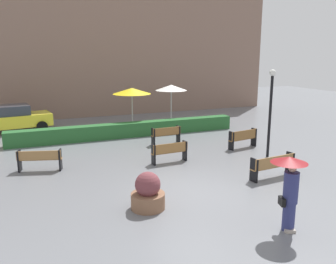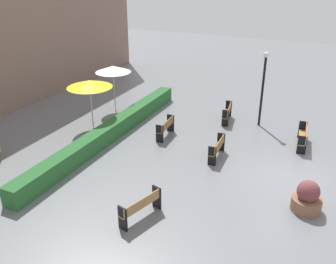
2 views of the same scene
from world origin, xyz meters
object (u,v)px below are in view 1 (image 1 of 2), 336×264
Objects in this scene: bench_mid_center at (170,151)px; parked_car at (12,118)px; bench_back_row at (166,134)px; bench_near_right at (273,165)px; pedestrian_with_umbrella at (290,184)px; planter_pot at (148,193)px; patio_umbrella_yellow at (132,91)px; patio_umbrella_white at (171,88)px; lamp_post at (271,104)px; bench_far_right at (243,137)px; bench_far_left at (40,159)px.

parked_car reaches higher than bench_mid_center.
bench_back_row reaches higher than bench_mid_center.
parked_car is (-8.99, 12.28, 0.31)m from bench_near_right.
bench_mid_center is 0.80× the size of pedestrian_with_umbrella.
pedestrian_with_umbrella is 4.00m from planter_pot.
patio_umbrella_yellow reaches higher than pedestrian_with_umbrella.
planter_pot is 0.43× the size of patio_umbrella_white.
lamp_post reaches higher than bench_mid_center.
bench_far_right is at bearing -79.86° from patio_umbrella_white.
bench_far_right is at bearing 63.62° from pedestrian_with_umbrella.
pedestrian_with_umbrella is 0.52× the size of lamp_post.
patio_umbrella_yellow reaches higher than bench_near_right.
pedestrian_with_umbrella is at bearing -100.41° from patio_umbrella_white.
patio_umbrella_yellow is at bearing 99.04° from bench_back_row.
bench_near_right is 0.74× the size of patio_umbrella_white.
bench_back_row is at bearing 70.56° from bench_mid_center.
lamp_post is (9.49, -1.81, 1.86)m from bench_far_left.
patio_umbrella_yellow reaches higher than planter_pot.
pedestrian_with_umbrella reaches higher than bench_back_row.
patio_umbrella_yellow is at bearing 86.39° from bench_mid_center.
bench_mid_center is at bearing -93.61° from patio_umbrella_yellow.
patio_umbrella_white reaches higher than bench_mid_center.
patio_umbrella_white is (0.29, 10.33, 1.92)m from bench_near_right.
bench_back_row is (-1.75, 6.15, 0.01)m from bench_near_right.
bench_far_right is at bearing 95.92° from lamp_post.
lamp_post reaches higher than bench_far_left.
bench_near_right is at bearing -109.47° from bench_far_right.
patio_umbrella_white reaches higher than parked_car.
patio_umbrella_yellow is (-3.95, 7.64, -0.01)m from lamp_post.
lamp_post is at bearing -43.18° from parked_car.
bench_far_left is 9.84m from lamp_post.
lamp_post is 1.52× the size of patio_umbrella_yellow.
patio_umbrella_white is at bearing 79.59° from pedestrian_with_umbrella.
parked_car is (-10.58, 9.93, -1.55)m from lamp_post.
lamp_post is (6.72, 3.06, 1.89)m from planter_pot.
parked_car is at bearing 106.55° from planter_pot.
bench_near_right reaches higher than bench_mid_center.
planter_pot is 0.29× the size of lamp_post.
bench_back_row is 5.02m from patio_umbrella_white.
bench_back_row is at bearing -40.23° from parked_car.
pedestrian_with_umbrella is 6.93m from lamp_post.
bench_back_row is 1.37× the size of planter_pot.
patio_umbrella_white reaches higher than planter_pot.
bench_near_right is at bearing -27.75° from bench_far_left.
planter_pot is at bearing -120.88° from bench_mid_center.
lamp_post is (3.34, -3.80, 1.84)m from bench_back_row.
bench_mid_center is 0.61× the size of patio_umbrella_white.
bench_far_left is 0.39× the size of parked_car.
bench_near_right is 0.50× the size of lamp_post.
patio_umbrella_yellow is at bearing 122.25° from bench_far_right.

